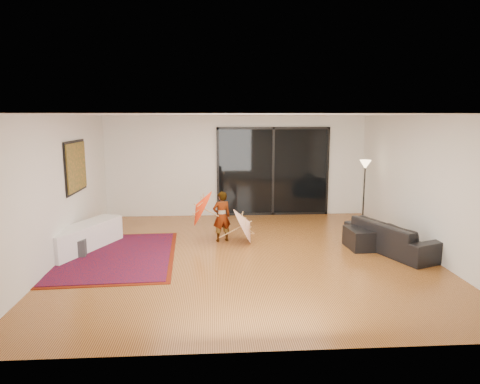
{
  "coord_description": "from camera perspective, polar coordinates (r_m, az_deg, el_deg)",
  "views": [
    {
      "loc": [
        -0.64,
        -8.0,
        2.66
      ],
      "look_at": [
        -0.07,
        0.88,
        1.1
      ],
      "focal_mm": 32.0,
      "sensor_mm": 36.0,
      "label": 1
    }
  ],
  "objects": [
    {
      "name": "parasol_white",
      "position": [
        9.14,
        1.33,
        -3.69
      ],
      "size": [
        0.54,
        0.82,
        0.91
      ],
      "rotation": [
        0.0,
        1.1,
        0.0
      ],
      "color": "white",
      "rests_on": "floor"
    },
    {
      "name": "floor",
      "position": [
        8.45,
        0.85,
        -8.4
      ],
      "size": [
        7.0,
        7.0,
        0.0
      ],
      "primitive_type": "plane",
      "color": "#AB682E",
      "rests_on": "ground"
    },
    {
      "name": "sliding_door",
      "position": [
        11.67,
        4.43,
        2.73
      ],
      "size": [
        3.06,
        0.07,
        2.4
      ],
      "color": "black",
      "rests_on": "wall_back"
    },
    {
      "name": "ceiling",
      "position": [
        8.02,
        0.9,
        10.23
      ],
      "size": [
        7.0,
        7.0,
        0.0
      ],
      "primitive_type": "plane",
      "rotation": [
        3.14,
        0.0,
        0.0
      ],
      "color": "white",
      "rests_on": "wall_back"
    },
    {
      "name": "ottoman",
      "position": [
        9.2,
        16.37,
        -5.94
      ],
      "size": [
        0.76,
        0.76,
        0.41
      ],
      "primitive_type": "cube",
      "rotation": [
        0.0,
        0.0,
        0.06
      ],
      "color": "black",
      "rests_on": "floor"
    },
    {
      "name": "speaker",
      "position": [
        8.89,
        -20.76,
        -7.0
      ],
      "size": [
        0.33,
        0.33,
        0.33
      ],
      "primitive_type": "cube",
      "rotation": [
        0.0,
        0.0,
        0.13
      ],
      "color": "#424244",
      "rests_on": "floor"
    },
    {
      "name": "wall_right",
      "position": [
        9.1,
        23.43,
        0.85
      ],
      "size": [
        0.0,
        7.0,
        7.0
      ],
      "primitive_type": "plane",
      "rotation": [
        1.57,
        0.0,
        -1.57
      ],
      "color": "silver",
      "rests_on": "floor"
    },
    {
      "name": "persian_rug",
      "position": [
        8.71,
        -16.14,
        -8.16
      ],
      "size": [
        2.36,
        3.2,
        0.02
      ],
      "rotation": [
        0.0,
        0.0,
        0.05
      ],
      "color": "#5F1708",
      "rests_on": "floor"
    },
    {
      "name": "floor_lamp",
      "position": [
        10.96,
        16.31,
        2.33
      ],
      "size": [
        0.28,
        0.28,
        1.63
      ],
      "color": "black",
      "rests_on": "floor"
    },
    {
      "name": "wall_front",
      "position": [
        4.73,
        4.26,
        -6.17
      ],
      "size": [
        7.0,
        0.0,
        7.0
      ],
      "primitive_type": "plane",
      "rotation": [
        -1.57,
        0.0,
        0.0
      ],
      "color": "silver",
      "rests_on": "floor"
    },
    {
      "name": "wall_back",
      "position": [
        11.59,
        -0.5,
        3.46
      ],
      "size": [
        7.0,
        0.0,
        7.0
      ],
      "primitive_type": "plane",
      "rotation": [
        1.57,
        0.0,
        0.0
      ],
      "color": "silver",
      "rests_on": "floor"
    },
    {
      "name": "wall_left",
      "position": [
        8.59,
        -23.08,
        0.38
      ],
      "size": [
        0.0,
        7.0,
        7.0
      ],
      "primitive_type": "plane",
      "rotation": [
        1.57,
        0.0,
        1.57
      ],
      "color": "silver",
      "rests_on": "floor"
    },
    {
      "name": "child",
      "position": [
        9.25,
        -2.46,
        -3.26
      ],
      "size": [
        0.46,
        0.37,
        1.1
      ],
      "primitive_type": "imported",
      "rotation": [
        0.0,
        0.0,
        3.44
      ],
      "color": "#999999",
      "rests_on": "floor"
    },
    {
      "name": "sofa",
      "position": [
        9.14,
        19.67,
        -5.59
      ],
      "size": [
        1.5,
        2.22,
        0.6
      ],
      "primitive_type": "imported",
      "rotation": [
        0.0,
        0.0,
        1.94
      ],
      "color": "black",
      "rests_on": "floor"
    },
    {
      "name": "media_console",
      "position": [
        9.21,
        -20.11,
        -5.73
      ],
      "size": [
        1.22,
        1.96,
        0.54
      ],
      "primitive_type": "cube",
      "rotation": [
        0.0,
        0.0,
        -0.41
      ],
      "color": "white",
      "rests_on": "floor"
    },
    {
      "name": "painting",
      "position": [
        9.48,
        -21.02,
        3.17
      ],
      "size": [
        0.04,
        1.28,
        1.08
      ],
      "color": "black",
      "rests_on": "wall_left"
    },
    {
      "name": "parasol_orange",
      "position": [
        9.16,
        -5.91,
        -2.23
      ],
      "size": [
        0.54,
        0.83,
        0.87
      ],
      "rotation": [
        0.0,
        -1.08,
        0.0
      ],
      "color": "#FA350D",
      "rests_on": "child"
    }
  ]
}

